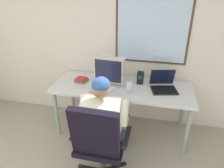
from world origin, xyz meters
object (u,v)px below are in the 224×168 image
office_chair (99,140)px  crt_monitor (109,70)px  desk (122,91)px  wine_glass (129,87)px  laptop (163,84)px  book_stack (81,80)px  person_seated (106,119)px  desk_speaker (140,78)px

office_chair → crt_monitor: crt_monitor is taller
desk → wine_glass: (0.12, -0.17, 0.17)m
wine_glass → office_chair: bearing=-104.6°
desk → crt_monitor: crt_monitor is taller
wine_glass → laptop: bearing=28.6°
book_stack → person_seated: bearing=-51.5°
office_chair → laptop: size_ratio=2.63×
desk → desk_speaker: 0.31m
person_seated → wine_glass: 0.55m
person_seated → crt_monitor: person_seated is taller
person_seated → crt_monitor: bearing=99.6°
laptop → desk_speaker: bearing=165.2°
office_chair → desk: bearing=85.2°
person_seated → desk_speaker: person_seated is taller
desk_speaker → book_stack: desk_speaker is taller
office_chair → desk_speaker: (0.30, 1.07, 0.26)m
crt_monitor → laptop: crt_monitor is taller
office_chair → wine_glass: 0.82m
desk → book_stack: bearing=178.3°
office_chair → book_stack: 1.09m
laptop → wine_glass: size_ratio=2.67×
person_seated → book_stack: (-0.52, 0.66, 0.13)m
person_seated → wine_glass: (0.19, 0.47, 0.20)m
office_chair → book_stack: bearing=118.9°
laptop → book_stack: 1.14m
desk → office_chair: 0.93m
desk_speaker → crt_monitor: bearing=-160.2°
office_chair → desk_speaker: office_chair is taller
laptop → wine_glass: 0.48m
person_seated → laptop: person_seated is taller
desk → office_chair: office_chair is taller
laptop → desk_speaker: 0.33m
office_chair → person_seated: (0.00, 0.28, 0.06)m
person_seated → desk_speaker: bearing=69.2°
book_stack → wine_glass: bearing=-14.5°
desk → crt_monitor: bearing=-179.9°
wine_glass → desk: bearing=125.6°
laptop → book_stack: (-1.14, -0.05, -0.03)m
person_seated → book_stack: 0.85m
office_chair → crt_monitor: bearing=96.4°
crt_monitor → book_stack: (-0.41, 0.02, -0.19)m
desk_speaker → person_seated: bearing=-110.8°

